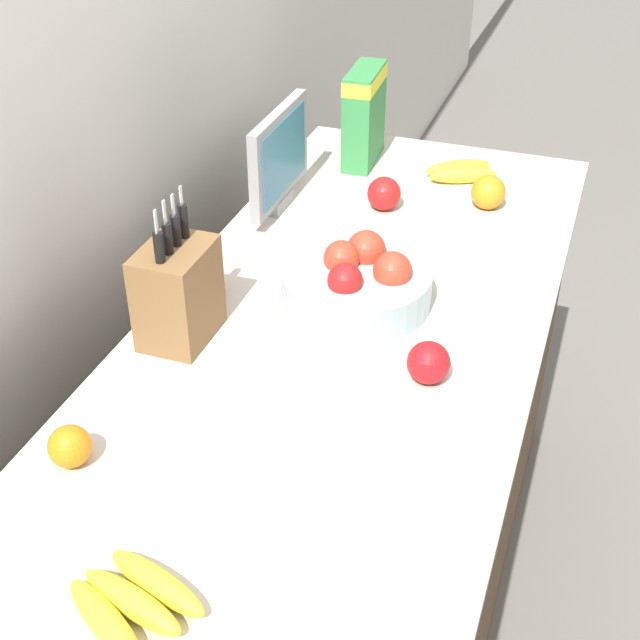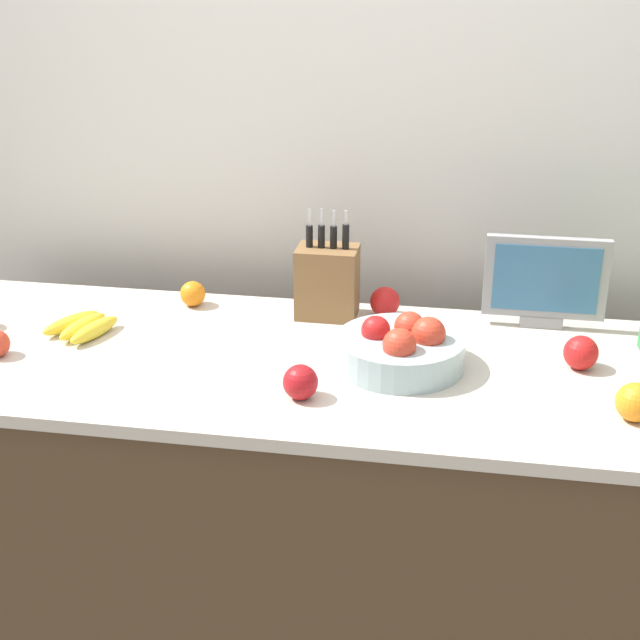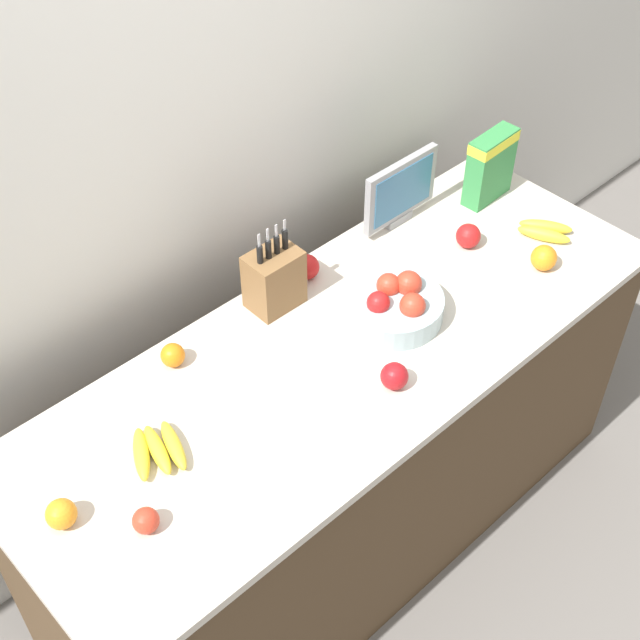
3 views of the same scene
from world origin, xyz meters
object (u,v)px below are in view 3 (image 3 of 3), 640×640
(small_monitor, at_px, (401,191))
(knife_block, at_px, (274,279))
(apple_rear, at_px, (146,521))
(apple_front, at_px, (394,376))
(apple_rightmost, at_px, (468,236))
(banana_bunch_left, at_px, (158,450))
(orange_near_bowl, at_px, (173,355))
(orange_mid_right, at_px, (544,258))
(orange_back_center, at_px, (61,514))
(cereal_box, at_px, (490,164))
(apple_middle, at_px, (307,267))
(banana_bunch_right, at_px, (545,231))
(fruit_bowl, at_px, (394,304))

(small_monitor, bearing_deg, knife_block, -178.37)
(apple_rear, distance_m, apple_front, 0.76)
(apple_rightmost, bearing_deg, banana_bunch_left, -179.67)
(apple_rear, distance_m, orange_near_bowl, 0.53)
(banana_bunch_left, distance_m, orange_mid_right, 1.32)
(knife_block, relative_size, apple_rightmost, 3.64)
(knife_block, bearing_deg, orange_back_center, -164.79)
(apple_front, xyz_separation_m, orange_back_center, (-0.89, 0.23, -0.00))
(orange_back_center, relative_size, orange_mid_right, 0.92)
(cereal_box, height_order, orange_near_bowl, cereal_box)
(cereal_box, relative_size, apple_rear, 3.76)
(knife_block, bearing_deg, apple_front, -87.66)
(banana_bunch_left, bearing_deg, orange_back_center, -177.36)
(cereal_box, xyz_separation_m, banana_bunch_left, (-1.46, -0.13, -0.12))
(banana_bunch_left, distance_m, apple_middle, 0.78)
(cereal_box, relative_size, banana_bunch_left, 1.20)
(orange_near_bowl, height_order, orange_back_center, orange_back_center)
(small_monitor, relative_size, apple_rightmost, 3.82)
(knife_block, distance_m, cereal_box, 0.88)
(knife_block, bearing_deg, cereal_box, -5.82)
(knife_block, height_order, apple_rightmost, knife_block)
(banana_bunch_right, bearing_deg, orange_near_bowl, 163.58)
(small_monitor, height_order, banana_bunch_right, small_monitor)
(banana_bunch_left, distance_m, apple_rear, 0.22)
(fruit_bowl, bearing_deg, orange_near_bowl, 154.27)
(cereal_box, distance_m, fruit_bowl, 0.69)
(knife_block, relative_size, apple_rear, 4.46)
(apple_rightmost, bearing_deg, knife_block, 160.96)
(fruit_bowl, distance_m, banana_bunch_right, 0.64)
(banana_bunch_left, xyz_separation_m, apple_rear, (-0.15, -0.16, 0.01))
(apple_rightmost, bearing_deg, apple_rear, -172.99)
(apple_front, bearing_deg, apple_middle, 75.19)
(apple_rightmost, bearing_deg, fruit_bowl, -171.38)
(apple_rightmost, xyz_separation_m, orange_mid_right, (0.09, -0.23, 0.00))
(apple_rightmost, relative_size, orange_back_center, 1.06)
(apple_middle, relative_size, apple_rightmost, 0.99)
(apple_rightmost, relative_size, apple_front, 1.03)
(apple_rear, relative_size, apple_middle, 0.82)
(banana_bunch_right, bearing_deg, apple_rightmost, 148.24)
(knife_block, distance_m, apple_middle, 0.16)
(apple_middle, bearing_deg, orange_near_bowl, -177.97)
(knife_block, distance_m, banana_bunch_right, 0.92)
(knife_block, relative_size, cereal_box, 1.19)
(orange_near_bowl, distance_m, orange_mid_right, 1.18)
(orange_mid_right, bearing_deg, small_monitor, 109.22)
(banana_bunch_right, bearing_deg, banana_bunch_left, 174.80)
(fruit_bowl, bearing_deg, apple_middle, 102.88)
(apple_middle, height_order, orange_near_bowl, apple_middle)
(fruit_bowl, height_order, orange_near_bowl, fruit_bowl)
(apple_front, bearing_deg, banana_bunch_left, 157.83)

